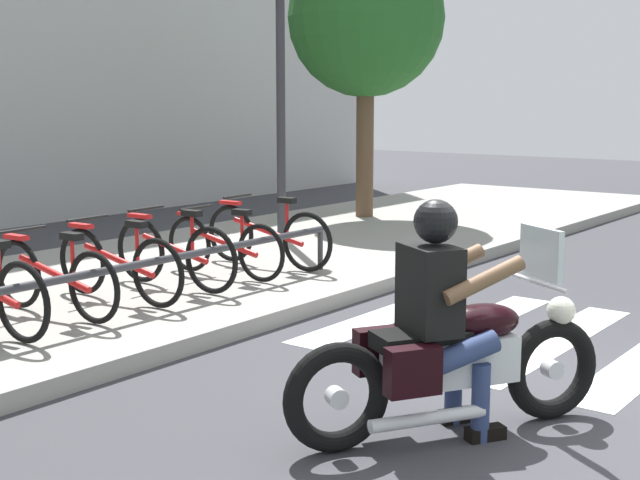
{
  "coord_description": "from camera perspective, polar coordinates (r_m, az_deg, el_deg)",
  "views": [
    {
      "loc": [
        -5.44,
        -1.94,
        2.02
      ],
      "look_at": [
        0.45,
        2.54,
        0.82
      ],
      "focal_mm": 48.87,
      "sensor_mm": 36.0,
      "label": 1
    }
  ],
  "objects": [
    {
      "name": "bike_rack",
      "position": [
        8.12,
        -8.65,
        -1.19
      ],
      "size": [
        4.14,
        0.07,
        0.49
      ],
      "color": "#333338",
      "rests_on": "sidewalk"
    },
    {
      "name": "bicycle_2",
      "position": [
        8.31,
        -13.06,
        -1.55
      ],
      "size": [
        0.48,
        1.65,
        0.78
      ],
      "color": "black",
      "rests_on": "sidewalk"
    },
    {
      "name": "motorcycle",
      "position": [
        5.35,
        8.64,
        -7.81
      ],
      "size": [
        1.88,
        1.22,
        1.24
      ],
      "color": "black",
      "rests_on": "ground"
    },
    {
      "name": "crosswalk_stripe_5",
      "position": [
        8.33,
        4.72,
        -4.83
      ],
      "size": [
        2.8,
        0.4,
        0.01
      ],
      "primitive_type": "cube",
      "color": "white",
      "rests_on": "ground"
    },
    {
      "name": "crosswalk_stripe_3",
      "position": [
        7.62,
        14.97,
        -6.45
      ],
      "size": [
        2.8,
        0.4,
        0.01
      ],
      "primitive_type": "cube",
      "color": "white",
      "rests_on": "ground"
    },
    {
      "name": "ground_plane",
      "position": [
        6.11,
        16.95,
        -10.5
      ],
      "size": [
        48.0,
        48.0,
        0.0
      ],
      "primitive_type": "plane",
      "color": "#38383D"
    },
    {
      "name": "sidewalk",
      "position": [
        9.13,
        -14.85,
        -3.41
      ],
      "size": [
        24.0,
        4.4,
        0.15
      ],
      "primitive_type": "cube",
      "color": "gray",
      "rests_on": "ground"
    },
    {
      "name": "street_lamp",
      "position": [
        11.68,
        -2.6,
        11.42
      ],
      "size": [
        0.28,
        0.28,
        4.05
      ],
      "color": "#2D2D33",
      "rests_on": "ground"
    },
    {
      "name": "rider",
      "position": [
        5.22,
        7.98,
        -4.04
      ],
      "size": [
        0.77,
        0.72,
        1.45
      ],
      "color": "black",
      "rests_on": "ground"
    },
    {
      "name": "bicycle_5",
      "position": [
        9.77,
        -3.46,
        0.32
      ],
      "size": [
        0.48,
        1.75,
        0.8
      ],
      "color": "black",
      "rests_on": "sidewalk"
    },
    {
      "name": "tree_near_rack",
      "position": [
        14.01,
        3.02,
        14.22
      ],
      "size": [
        2.46,
        2.46,
        4.5
      ],
      "color": "brown",
      "rests_on": "ground"
    },
    {
      "name": "bicycle_3",
      "position": [
        8.76,
        -9.5,
        -0.82
      ],
      "size": [
        0.48,
        1.62,
        0.8
      ],
      "color": "black",
      "rests_on": "sidewalk"
    },
    {
      "name": "bicycle_1",
      "position": [
        7.89,
        -17.02,
        -2.35
      ],
      "size": [
        0.48,
        1.63,
        0.75
      ],
      "color": "black",
      "rests_on": "sidewalk"
    },
    {
      "name": "bicycle_4",
      "position": [
        9.26,
        -6.32,
        -0.36
      ],
      "size": [
        0.48,
        1.6,
        0.74
      ],
      "color": "black",
      "rests_on": "sidewalk"
    },
    {
      "name": "crosswalk_stripe_4",
      "position": [
        7.94,
        9.61,
        -5.62
      ],
      "size": [
        2.8,
        0.4,
        0.01
      ],
      "primitive_type": "cube",
      "color": "white",
      "rests_on": "ground"
    }
  ]
}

